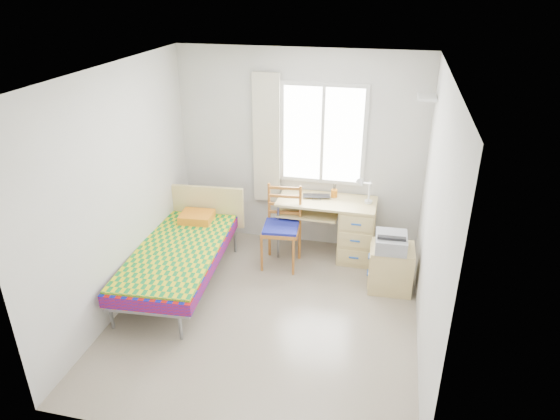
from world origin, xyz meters
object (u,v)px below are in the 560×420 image
object	(u,v)px
cabinet	(391,268)
printer	(391,242)
desk	(352,228)
chair	(282,222)
bed	(181,251)

from	to	relation	value
cabinet	printer	size ratio (longest dim) A/B	1.29
desk	chair	size ratio (longest dim) A/B	1.21
desk	printer	world-z (taller)	desk
chair	cabinet	size ratio (longest dim) A/B	1.91
desk	cabinet	bearing A→B (deg)	-49.03
desk	chair	world-z (taller)	chair
desk	cabinet	size ratio (longest dim) A/B	2.31
chair	cabinet	xyz separation A→B (m)	(1.36, -0.27, -0.31)
chair	cabinet	world-z (taller)	chair
bed	chair	bearing A→B (deg)	30.02
bed	printer	world-z (taller)	bed
bed	chair	world-z (taller)	chair
bed	desk	size ratio (longest dim) A/B	1.68
chair	cabinet	bearing A→B (deg)	-17.02
bed	printer	bearing A→B (deg)	5.82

